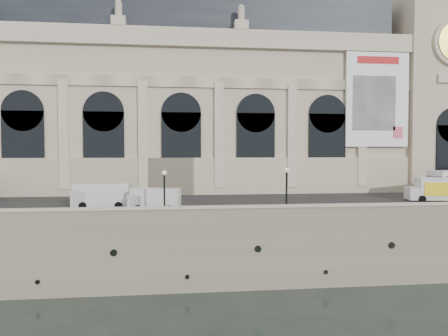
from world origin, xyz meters
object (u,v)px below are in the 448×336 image
object	(u,v)px
van_c	(99,196)
lamp_left	(164,195)
van_b	(152,199)
lamp_right	(286,192)
box_truck	(439,189)

from	to	relation	value
van_c	lamp_left	xyz separation A→B (m)	(6.80, -7.74, 0.78)
van_b	lamp_right	distance (m)	13.32
van_c	box_truck	xyz separation A→B (m)	(38.61, 1.67, 0.10)
box_truck	lamp_left	bearing A→B (deg)	-163.52
box_truck	lamp_right	distance (m)	22.89
lamp_left	lamp_right	world-z (taller)	lamp_right
van_c	lamp_left	distance (m)	10.33
van_b	lamp_right	world-z (taller)	lamp_right
van_c	box_truck	world-z (taller)	box_truck
van_b	lamp_right	size ratio (longest dim) A/B	1.19
van_c	lamp_right	world-z (taller)	lamp_right
box_truck	lamp_left	world-z (taller)	lamp_left
van_b	box_truck	bearing A→B (deg)	7.13
lamp_left	box_truck	bearing A→B (deg)	16.48
van_c	lamp_left	world-z (taller)	lamp_left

